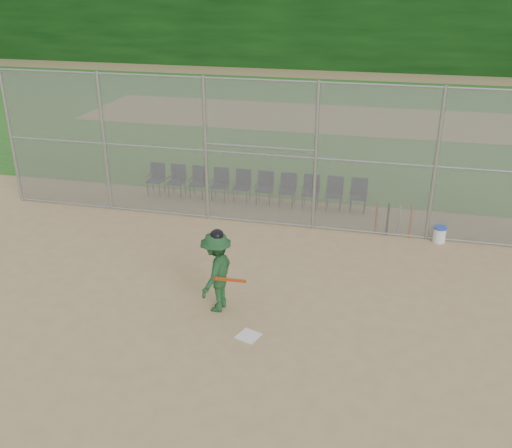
% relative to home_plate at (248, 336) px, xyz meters
% --- Properties ---
extents(ground, '(100.00, 100.00, 0.00)m').
position_rel_home_plate_xyz_m(ground, '(-0.52, 0.33, -0.01)').
color(ground, tan).
rests_on(ground, ground).
extents(grass_strip, '(100.00, 100.00, 0.00)m').
position_rel_home_plate_xyz_m(grass_strip, '(-0.52, 18.33, -0.00)').
color(grass_strip, '#28671F').
rests_on(grass_strip, ground).
extents(dirt_patch_far, '(24.00, 24.00, 0.00)m').
position_rel_home_plate_xyz_m(dirt_patch_far, '(-0.52, 18.33, -0.00)').
color(dirt_patch_far, tan).
rests_on(dirt_patch_far, ground).
extents(backstop_fence, '(16.09, 0.09, 4.00)m').
position_rel_home_plate_xyz_m(backstop_fence, '(-0.52, 5.33, 2.06)').
color(backstop_fence, gray).
rests_on(backstop_fence, ground).
extents(home_plate, '(0.51, 0.51, 0.02)m').
position_rel_home_plate_xyz_m(home_plate, '(0.00, 0.00, 0.00)').
color(home_plate, white).
rests_on(home_plate, ground).
extents(batter_at_plate, '(1.05, 1.34, 1.81)m').
position_rel_home_plate_xyz_m(batter_at_plate, '(-0.87, 0.82, 0.87)').
color(batter_at_plate, '#1C4723').
rests_on(batter_at_plate, ground).
extents(water_cooler, '(0.33, 0.33, 0.42)m').
position_rel_home_plate_xyz_m(water_cooler, '(3.80, 5.24, 0.20)').
color(water_cooler, white).
rests_on(water_cooler, ground).
extents(spare_bats, '(0.96, 0.33, 0.84)m').
position_rel_home_plate_xyz_m(spare_bats, '(2.61, 5.46, 0.41)').
color(spare_bats, '#D84C14').
rests_on(spare_bats, ground).
extents(chair_0, '(0.54, 0.52, 0.96)m').
position_rel_home_plate_xyz_m(chair_0, '(-4.72, 6.83, 0.47)').
color(chair_0, '#0F1B39').
rests_on(chair_0, ground).
extents(chair_1, '(0.54, 0.52, 0.96)m').
position_rel_home_plate_xyz_m(chair_1, '(-4.02, 6.83, 0.47)').
color(chair_1, '#0F1B39').
rests_on(chair_1, ground).
extents(chair_2, '(0.54, 0.52, 0.96)m').
position_rel_home_plate_xyz_m(chair_2, '(-3.32, 6.83, 0.47)').
color(chair_2, '#0F1B39').
rests_on(chair_2, ground).
extents(chair_3, '(0.54, 0.52, 0.96)m').
position_rel_home_plate_xyz_m(chair_3, '(-2.62, 6.83, 0.47)').
color(chair_3, '#0F1B39').
rests_on(chair_3, ground).
extents(chair_4, '(0.54, 0.52, 0.96)m').
position_rel_home_plate_xyz_m(chair_4, '(-1.92, 6.83, 0.47)').
color(chair_4, '#0F1B39').
rests_on(chair_4, ground).
extents(chair_5, '(0.54, 0.52, 0.96)m').
position_rel_home_plate_xyz_m(chair_5, '(-1.22, 6.83, 0.47)').
color(chair_5, '#0F1B39').
rests_on(chair_5, ground).
extents(chair_6, '(0.54, 0.52, 0.96)m').
position_rel_home_plate_xyz_m(chair_6, '(-0.52, 6.83, 0.47)').
color(chair_6, '#0F1B39').
rests_on(chair_6, ground).
extents(chair_7, '(0.54, 0.52, 0.96)m').
position_rel_home_plate_xyz_m(chair_7, '(0.18, 6.83, 0.47)').
color(chair_7, '#0F1B39').
rests_on(chair_7, ground).
extents(chair_8, '(0.54, 0.52, 0.96)m').
position_rel_home_plate_xyz_m(chair_8, '(0.88, 6.83, 0.47)').
color(chair_8, '#0F1B39').
rests_on(chair_8, ground).
extents(chair_9, '(0.54, 0.52, 0.96)m').
position_rel_home_plate_xyz_m(chair_9, '(1.58, 6.83, 0.47)').
color(chair_9, '#0F1B39').
rests_on(chair_9, ground).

